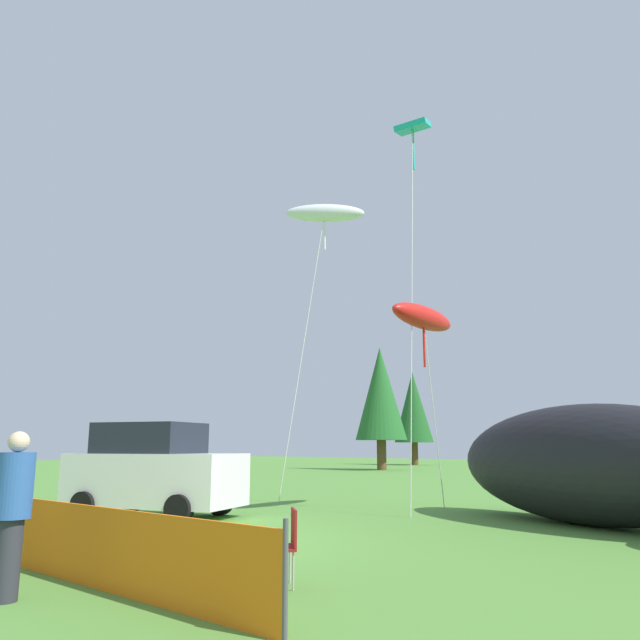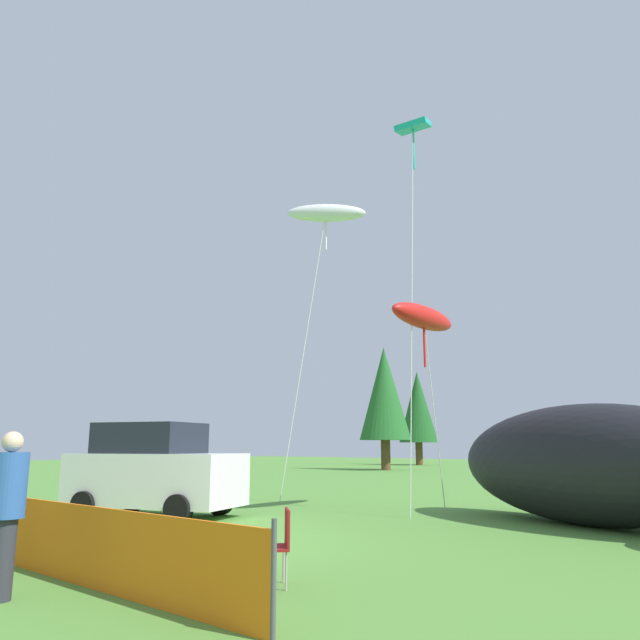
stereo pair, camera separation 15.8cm
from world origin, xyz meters
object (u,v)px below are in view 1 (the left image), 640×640
at_px(parked_car, 154,471).
at_px(spectator_in_white_shirt, 13,507).
at_px(kite_red_lizard, 423,318).
at_px(kite_teal_diamond, 413,135).
at_px(kite_white_ghost, 325,214).
at_px(folding_chair, 283,541).
at_px(inflatable_cat, 615,470).

distance_m(parked_car, spectator_in_white_shirt, 7.98).
height_order(parked_car, spectator_in_white_shirt, parked_car).
relative_size(parked_car, kite_red_lizard, 0.84).
distance_m(kite_teal_diamond, kite_white_ghost, 4.64).
bearing_deg(kite_teal_diamond, parked_car, -129.55).
bearing_deg(folding_chair, parked_car, -72.32).
xyz_separation_m(kite_red_lizard, kite_white_ghost, (-4.62, 1.52, 4.46)).
bearing_deg(parked_car, spectator_in_white_shirt, -66.04).
relative_size(parked_car, kite_white_ghost, 0.45).
height_order(folding_chair, inflatable_cat, inflatable_cat).
relative_size(folding_chair, kite_red_lizard, 0.17).
bearing_deg(kite_red_lizard, kite_teal_diamond, 144.10).
distance_m(parked_car, kite_red_lizard, 7.68).
xyz_separation_m(inflatable_cat, kite_red_lizard, (-4.45, 0.24, 3.73)).
bearing_deg(kite_red_lizard, inflatable_cat, -3.14).
distance_m(kite_red_lizard, kite_teal_diamond, 5.36).
height_order(parked_car, kite_teal_diamond, kite_teal_diamond).
distance_m(folding_chair, spectator_in_white_shirt, 3.04).
height_order(spectator_in_white_shirt, kite_teal_diamond, kite_teal_diamond).
bearing_deg(inflatable_cat, kite_teal_diamond, -161.32).
xyz_separation_m(inflatable_cat, spectator_in_white_shirt, (-3.37, -10.40, -0.18)).
bearing_deg(parked_car, kite_white_ghost, 71.08).
bearing_deg(kite_white_ghost, inflatable_cat, -10.99).
xyz_separation_m(folding_chair, kite_white_ghost, (-7.46, 9.73, 8.83)).
relative_size(kite_red_lizard, kite_teal_diamond, 0.49).
bearing_deg(parked_car, folding_chair, -44.37).
xyz_separation_m(folding_chair, inflatable_cat, (1.61, 7.97, 0.63)).
xyz_separation_m(spectator_in_white_shirt, kite_red_lizard, (-1.08, 10.65, 3.91)).
bearing_deg(spectator_in_white_shirt, parked_car, 134.14).
bearing_deg(spectator_in_white_shirt, kite_white_ghost, 115.10).
relative_size(folding_chair, kite_teal_diamond, 0.08).
bearing_deg(parked_car, kite_red_lizard, 27.54).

